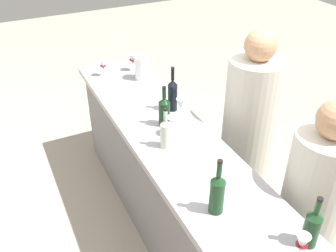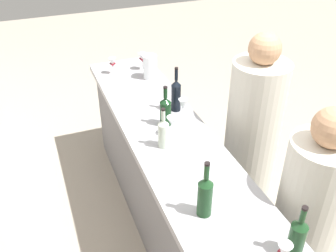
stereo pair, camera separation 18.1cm
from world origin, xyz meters
TOP-DOWN VIEW (x-y plane):
  - ground_plane at (0.00, 0.00)m, footprint 12.00×12.00m
  - bar_counter at (0.00, 0.00)m, footprint 2.57×0.56m
  - wine_bottle_leftmost_olive_green at (-1.12, -0.19)m, footprint 0.08×0.08m
  - wine_bottle_second_left_olive_green at (-0.75, 0.09)m, footprint 0.08×0.08m
  - wine_bottle_center_clear_pale at (-0.14, 0.08)m, footprint 0.07×0.07m
  - wine_bottle_second_right_dark_green at (0.10, -0.02)m, footprint 0.08×0.08m
  - wine_bottle_rightmost_near_black at (0.25, -0.16)m, footprint 0.07×0.07m
  - wine_glass_near_left at (0.14, -0.16)m, footprint 0.07×0.07m
  - wine_glass_near_center at (1.01, -0.15)m, footprint 0.07×0.07m
  - wine_glass_near_right at (-1.18, -0.07)m, footprint 0.06×0.06m
  - wine_glass_far_left at (-0.04, -0.02)m, footprint 0.08×0.08m
  - wine_glass_far_center at (1.02, 0.12)m, footprint 0.07×0.07m
  - water_pitcher at (0.83, -0.16)m, footprint 0.12×0.12m
  - person_left_guest at (-0.82, -0.55)m, footprint 0.49×0.49m
  - person_center_guest at (-0.05, -0.64)m, footprint 0.49×0.49m

SIDE VIEW (x-z plane):
  - ground_plane at x=0.00m, z-range 0.00..0.00m
  - bar_counter at x=0.00m, z-range 0.00..0.92m
  - person_left_guest at x=-0.82m, z-range -0.06..1.38m
  - person_center_guest at x=-0.05m, z-range -0.07..1.48m
  - wine_glass_far_center at x=1.02m, z-range 0.94..1.09m
  - wine_glass_far_left at x=-0.04m, z-range 0.95..1.09m
  - water_pitcher at x=0.83m, z-range 0.92..1.12m
  - wine_glass_near_center at x=1.01m, z-range 0.95..1.10m
  - wine_glass_near_left at x=0.14m, z-range 0.95..1.10m
  - wine_bottle_center_clear_pale at x=-0.14m, z-range 0.89..1.16m
  - wine_bottle_leftmost_olive_green at x=-1.12m, z-range 0.89..1.17m
  - wine_bottle_second_right_dark_green at x=0.10m, z-range 0.88..1.18m
  - wine_glass_near_right at x=-1.18m, z-range 0.95..1.12m
  - wine_bottle_second_left_olive_green at x=-0.75m, z-range 0.88..1.21m
  - wine_bottle_rightmost_near_black at x=0.25m, z-range 0.88..1.22m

